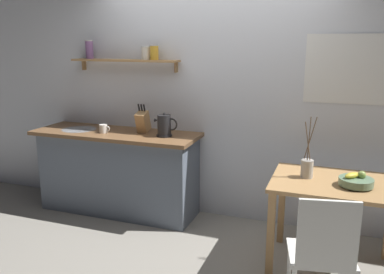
% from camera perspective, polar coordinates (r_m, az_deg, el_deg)
% --- Properties ---
extents(ground_plane, '(14.00, 14.00, 0.00)m').
position_cam_1_polar(ground_plane, '(4.09, 0.13, -13.96)').
color(ground_plane, gray).
extents(back_wall, '(6.80, 0.11, 2.70)m').
position_cam_1_polar(back_wall, '(4.23, 5.77, 6.15)').
color(back_wall, silver).
rests_on(back_wall, ground_plane).
extents(kitchen_counter, '(1.83, 0.63, 0.92)m').
position_cam_1_polar(kitchen_counter, '(4.58, -10.41, -4.80)').
color(kitchen_counter, slate).
rests_on(kitchen_counter, ground_plane).
extents(wall_shelf, '(1.24, 0.20, 0.33)m').
position_cam_1_polar(wall_shelf, '(4.48, -9.44, 11.14)').
color(wall_shelf, tan).
extents(dining_table, '(1.02, 0.75, 0.78)m').
position_cam_1_polar(dining_table, '(3.52, 19.65, -7.83)').
color(dining_table, tan).
rests_on(dining_table, ground_plane).
extents(dining_chair_near, '(0.50, 0.47, 0.92)m').
position_cam_1_polar(dining_chair_near, '(2.92, 18.07, -15.15)').
color(dining_chair_near, white).
rests_on(dining_chair_near, ground_plane).
extents(fruit_bowl, '(0.26, 0.26, 0.12)m').
position_cam_1_polar(fruit_bowl, '(3.40, 22.20, -5.79)').
color(fruit_bowl, slate).
rests_on(fruit_bowl, dining_table).
extents(twig_vase, '(0.11, 0.10, 0.52)m').
position_cam_1_polar(twig_vase, '(3.47, 15.98, -4.17)').
color(twig_vase, '#B7B2A8').
rests_on(twig_vase, dining_table).
extents(electric_kettle, '(0.25, 0.16, 0.25)m').
position_cam_1_polar(electric_kettle, '(4.14, -3.92, 1.60)').
color(electric_kettle, black).
rests_on(electric_kettle, kitchen_counter).
extents(knife_block, '(0.11, 0.19, 0.31)m').
position_cam_1_polar(knife_block, '(4.32, -6.98, 2.21)').
color(knife_block, tan).
rests_on(knife_block, kitchen_counter).
extents(coffee_mug_by_sink, '(0.12, 0.08, 0.09)m').
position_cam_1_polar(coffee_mug_by_sink, '(4.41, -12.42, 1.16)').
color(coffee_mug_by_sink, white).
rests_on(coffee_mug_by_sink, kitchen_counter).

